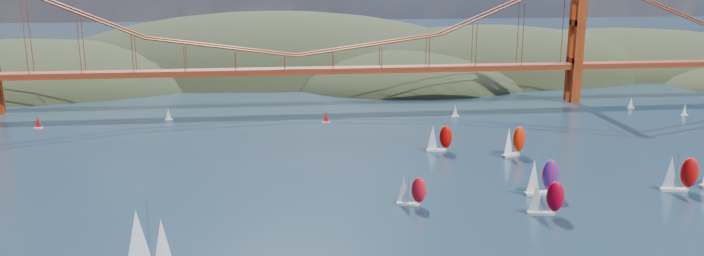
% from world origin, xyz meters
% --- Properties ---
extents(headlands, '(725.00, 225.00, 96.00)m').
position_xyz_m(headlands, '(44.95, 278.29, -12.46)').
color(headlands, black).
rests_on(headlands, ground).
extents(bridge, '(552.00, 12.00, 55.00)m').
position_xyz_m(bridge, '(-1.75, 180.00, 32.23)').
color(bridge, maroon).
rests_on(bridge, ground).
extents(sloop_navy, '(10.24, 7.47, 15.03)m').
position_xyz_m(sloop_navy, '(-35.88, 27.71, 6.63)').
color(sloop_navy, black).
rests_on(sloop_navy, ground).
extents(racer_0, '(7.69, 4.88, 8.59)m').
position_xyz_m(racer_0, '(23.77, 59.45, 4.06)').
color(racer_0, white).
rests_on(racer_0, ground).
extents(racer_1, '(8.71, 4.83, 9.77)m').
position_xyz_m(racer_1, '(54.90, 49.18, 4.62)').
color(racer_1, silver).
rests_on(racer_1, ground).
extents(racer_2, '(9.61, 4.92, 10.80)m').
position_xyz_m(racer_2, '(97.31, 61.82, 5.10)').
color(racer_2, white).
rests_on(racer_2, ground).
extents(racer_3, '(9.31, 6.92, 10.49)m').
position_xyz_m(racer_3, '(64.96, 99.96, 4.96)').
color(racer_3, silver).
rests_on(racer_3, ground).
extents(racer_5, '(8.35, 3.46, 9.56)m').
position_xyz_m(racer_5, '(42.79, 107.88, 4.52)').
color(racer_5, white).
rests_on(racer_5, ground).
extents(racer_rwb, '(9.46, 4.18, 10.73)m').
position_xyz_m(racer_rwb, '(59.70, 63.63, 5.07)').
color(racer_rwb, silver).
rests_on(racer_rwb, ground).
extents(distant_boat_2, '(3.00, 2.00, 4.70)m').
position_xyz_m(distant_boat_2, '(-96.23, 154.65, 2.41)').
color(distant_boat_2, silver).
rests_on(distant_boat_2, ground).
extents(distant_boat_3, '(3.00, 2.00, 4.70)m').
position_xyz_m(distant_boat_3, '(-50.52, 163.13, 2.41)').
color(distant_boat_3, silver).
rests_on(distant_boat_3, ground).
extents(distant_boat_4, '(3.00, 2.00, 4.70)m').
position_xyz_m(distant_boat_4, '(138.13, 162.82, 2.41)').
color(distant_boat_4, silver).
rests_on(distant_boat_4, ground).
extents(distant_boat_5, '(3.00, 2.00, 4.70)m').
position_xyz_m(distant_boat_5, '(152.41, 147.35, 2.41)').
color(distant_boat_5, silver).
rests_on(distant_boat_5, ground).
extents(distant_boat_8, '(3.00, 2.00, 4.70)m').
position_xyz_m(distant_boat_8, '(61.15, 155.92, 2.41)').
color(distant_boat_8, silver).
rests_on(distant_boat_8, ground).
extents(distant_boat_9, '(3.00, 2.00, 4.70)m').
position_xyz_m(distant_boat_9, '(9.69, 151.59, 2.41)').
color(distant_boat_9, silver).
rests_on(distant_boat_9, ground).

